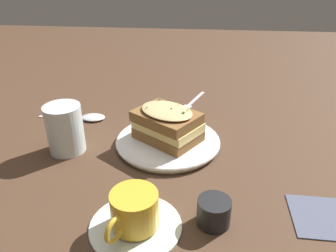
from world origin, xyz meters
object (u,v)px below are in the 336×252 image
at_px(dinner_plate, 168,141).
at_px(condiment_pot, 214,212).
at_px(teacup_with_saucer, 134,215).
at_px(fork, 189,105).
at_px(sandwich, 167,124).
at_px(napkin, 330,217).
at_px(water_glass, 65,129).
at_px(spoon, 90,117).

relative_size(dinner_plate, condiment_pot, 4.32).
xyz_separation_m(teacup_with_saucer, fork, (-0.06, -0.46, -0.02)).
distance_m(dinner_plate, teacup_with_saucer, 0.25).
xyz_separation_m(sandwich, napkin, (-0.28, 0.20, -0.05)).
distance_m(dinner_plate, condiment_pot, 0.25).
bearing_deg(teacup_with_saucer, fork, -162.94).
relative_size(water_glass, condiment_pot, 1.95).
relative_size(fork, napkin, 1.41).
distance_m(napkin, condiment_pot, 0.19).
bearing_deg(sandwich, condiment_pot, 112.92).
bearing_deg(teacup_with_saucer, spoon, -127.68).
relative_size(sandwich, teacup_with_saucer, 1.13).
relative_size(water_glass, fork, 0.61).
bearing_deg(napkin, spoon, -31.68).
xyz_separation_m(spoon, condiment_pot, (-0.31, 0.33, 0.02)).
xyz_separation_m(sandwich, teacup_with_saucer, (0.02, 0.25, -0.03)).
bearing_deg(condiment_pot, sandwich, -67.08).
bearing_deg(napkin, water_glass, -17.61).
relative_size(dinner_plate, water_glass, 2.21).
xyz_separation_m(water_glass, napkin, (-0.49, 0.16, -0.05)).
height_order(sandwich, napkin, sandwich).
height_order(water_glass, fork, water_glass).
distance_m(teacup_with_saucer, spoon, 0.40).
relative_size(sandwich, condiment_pot, 3.08).
height_order(dinner_plate, water_glass, water_glass).
bearing_deg(water_glass, fork, -134.36).
bearing_deg(water_glass, dinner_plate, -169.06).
bearing_deg(fork, water_glass, 67.22).
xyz_separation_m(spoon, napkin, (-0.49, 0.31, -0.00)).
bearing_deg(sandwich, water_glass, 10.82).
bearing_deg(condiment_pot, napkin, -171.35).
bearing_deg(napkin, dinner_plate, -35.09).
distance_m(sandwich, fork, 0.22).
xyz_separation_m(fork, spoon, (0.25, 0.11, 0.00)).
relative_size(sandwich, water_glass, 1.58).
bearing_deg(condiment_pot, spoon, -47.39).
distance_m(dinner_plate, fork, 0.22).
height_order(water_glass, napkin, water_glass).
height_order(water_glass, condiment_pot, water_glass).
bearing_deg(fork, condiment_pot, 119.16).
bearing_deg(teacup_with_saucer, water_glass, -113.42).
height_order(dinner_plate, napkin, dinner_plate).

